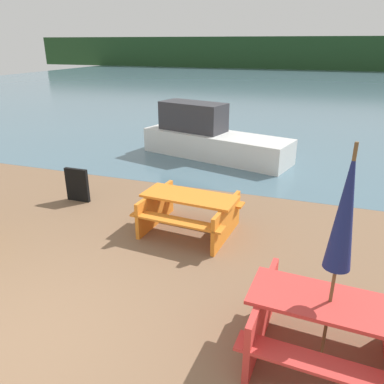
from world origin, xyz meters
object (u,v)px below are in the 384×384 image
Objects in this scene: picnic_table_red at (326,325)px; boat at (210,138)px; umbrella_navy at (345,211)px; picnic_table_orange at (190,209)px; signboard at (77,185)px.

boat reaches higher than picnic_table_red.
boat is (-3.51, 7.32, -1.25)m from umbrella_navy.
signboard reaches higher than picnic_table_orange.
umbrella_navy is 6.21m from signboard.
boat reaches higher than signboard.
picnic_table_orange is at bearing 135.07° from picnic_table_red.
picnic_table_red is 3.42m from picnic_table_orange.
picnic_table_orange is 2.43× the size of signboard.
picnic_table_orange is at bearing -62.70° from boat.
picnic_table_red is 2.34× the size of signboard.
umbrella_navy reaches higher than boat.
signboard is (-2.84, 0.55, -0.07)m from picnic_table_orange.
signboard is (-1.75, -4.36, -0.21)m from boat.
boat is 6.39× the size of signboard.
picnic_table_orange is at bearing 135.07° from umbrella_navy.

